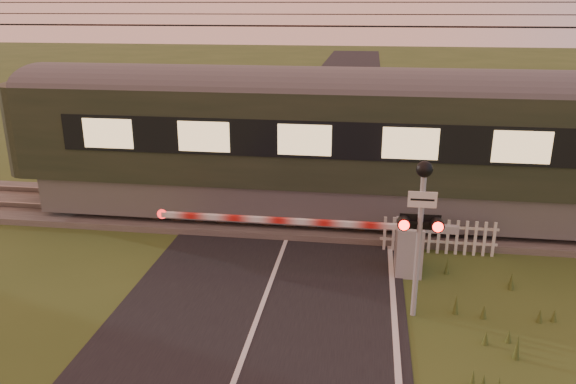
# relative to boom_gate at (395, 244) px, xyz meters

# --- Properties ---
(ground) EXTENTS (160.00, 160.00, 0.00)m
(ground) POSITION_rel_boom_gate_xyz_m (-2.80, -3.48, -0.68)
(ground) COLOR #374B1C
(ground) RESTS_ON ground
(road) EXTENTS (6.00, 140.00, 0.03)m
(road) POSITION_rel_boom_gate_xyz_m (-2.78, -3.71, -0.67)
(road) COLOR black
(road) RESTS_ON ground
(track_bed) EXTENTS (140.00, 3.40, 0.39)m
(track_bed) POSITION_rel_boom_gate_xyz_m (-2.80, 3.02, -0.61)
(track_bed) COLOR #47423D
(track_bed) RESTS_ON ground
(overhead_wires) EXTENTS (120.00, 0.62, 0.62)m
(overhead_wires) POSITION_rel_boom_gate_xyz_m (-2.80, 3.02, 5.05)
(overhead_wires) COLOR black
(overhead_wires) RESTS_ON ground
(boom_gate) EXTENTS (7.25, 0.93, 1.24)m
(boom_gate) POSITION_rel_boom_gate_xyz_m (0.00, 0.00, 0.00)
(boom_gate) COLOR gray
(boom_gate) RESTS_ON ground
(crossing_signal) EXTENTS (0.83, 0.35, 3.27)m
(crossing_signal) POSITION_rel_boom_gate_xyz_m (0.33, -2.03, 1.57)
(crossing_signal) COLOR gray
(crossing_signal) RESTS_ON ground
(picket_fence) EXTENTS (2.92, 0.08, 0.92)m
(picket_fence) POSITION_rel_boom_gate_xyz_m (1.14, 1.13, -0.21)
(picket_fence) COLOR silver
(picket_fence) RESTS_ON ground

